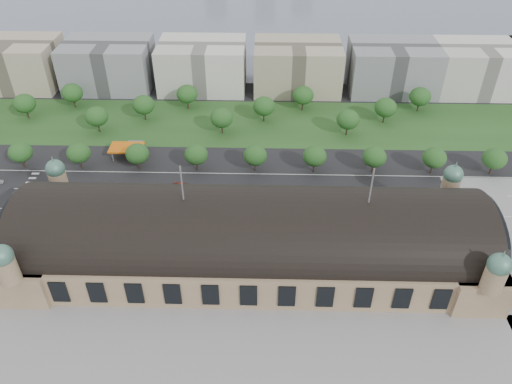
{
  "coord_description": "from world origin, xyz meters",
  "views": [
    {
      "loc": [
        4.57,
        -116.99,
        116.42
      ],
      "look_at": [
        1.14,
        19.56,
        14.0
      ],
      "focal_mm": 35.0,
      "sensor_mm": 36.0,
      "label": 1
    }
  ],
  "objects_px": {
    "traffic_car_3": "(181,185)",
    "parked_car_4": "(151,210)",
    "petrol_station": "(131,147)",
    "bus_mid": "(238,203)",
    "bus_west": "(200,202)",
    "traffic_car_4": "(314,205)",
    "parked_car_1": "(126,213)",
    "parked_car_6": "(166,210)",
    "parked_car_2": "(137,217)",
    "traffic_car_5": "(340,193)",
    "parked_car_0": "(75,211)",
    "parked_car_3": "(104,210)",
    "traffic_car_6": "(412,196)",
    "parked_car_5": "(202,218)",
    "bus_east": "(275,207)",
    "traffic_car_2": "(72,196)"
  },
  "relations": [
    {
      "from": "traffic_car_3",
      "to": "parked_car_4",
      "type": "bearing_deg",
      "value": 154.98
    },
    {
      "from": "petrol_station",
      "to": "bus_mid",
      "type": "bearing_deg",
      "value": -36.94
    },
    {
      "from": "petrol_station",
      "to": "bus_west",
      "type": "relative_size",
      "value": 1.11
    },
    {
      "from": "traffic_car_3",
      "to": "bus_west",
      "type": "xyz_separation_m",
      "value": [
        8.92,
        -12.23,
        0.95
      ]
    },
    {
      "from": "traffic_car_4",
      "to": "parked_car_1",
      "type": "relative_size",
      "value": 0.89
    },
    {
      "from": "petrol_station",
      "to": "parked_car_6",
      "type": "height_order",
      "value": "petrol_station"
    },
    {
      "from": "parked_car_1",
      "to": "parked_car_2",
      "type": "bearing_deg",
      "value": 27.3
    },
    {
      "from": "traffic_car_4",
      "to": "traffic_car_5",
      "type": "xyz_separation_m",
      "value": [
        10.59,
        7.51,
        0.07
      ]
    },
    {
      "from": "parked_car_0",
      "to": "parked_car_4",
      "type": "height_order",
      "value": "parked_car_0"
    },
    {
      "from": "parked_car_0",
      "to": "parked_car_3",
      "type": "height_order",
      "value": "parked_car_0"
    },
    {
      "from": "traffic_car_4",
      "to": "traffic_car_6",
      "type": "distance_m",
      "value": 38.29
    },
    {
      "from": "parked_car_5",
      "to": "traffic_car_6",
      "type": "bearing_deg",
      "value": 71.61
    },
    {
      "from": "bus_east",
      "to": "parked_car_3",
      "type": "bearing_deg",
      "value": 94.69
    },
    {
      "from": "petrol_station",
      "to": "parked_car_4",
      "type": "height_order",
      "value": "petrol_station"
    },
    {
      "from": "traffic_car_3",
      "to": "parked_car_6",
      "type": "distance_m",
      "value": 16.53
    },
    {
      "from": "traffic_car_6",
      "to": "bus_west",
      "type": "relative_size",
      "value": 0.38
    },
    {
      "from": "traffic_car_2",
      "to": "parked_car_3",
      "type": "height_order",
      "value": "traffic_car_2"
    },
    {
      "from": "traffic_car_3",
      "to": "bus_mid",
      "type": "height_order",
      "value": "bus_mid"
    },
    {
      "from": "petrol_station",
      "to": "parked_car_6",
      "type": "relative_size",
      "value": 2.5
    },
    {
      "from": "traffic_car_3",
      "to": "bus_west",
      "type": "relative_size",
      "value": 0.44
    },
    {
      "from": "bus_west",
      "to": "parked_car_1",
      "type": "bearing_deg",
      "value": 99.54
    },
    {
      "from": "parked_car_1",
      "to": "parked_car_2",
      "type": "relative_size",
      "value": 1.08
    },
    {
      "from": "parked_car_3",
      "to": "bus_west",
      "type": "relative_size",
      "value": 0.36
    },
    {
      "from": "traffic_car_3",
      "to": "parked_car_6",
      "type": "relative_size",
      "value": 0.98
    },
    {
      "from": "parked_car_6",
      "to": "traffic_car_2",
      "type": "bearing_deg",
      "value": -129.87
    },
    {
      "from": "traffic_car_3",
      "to": "traffic_car_2",
      "type": "bearing_deg",
      "value": 105.48
    },
    {
      "from": "traffic_car_6",
      "to": "bus_mid",
      "type": "relative_size",
      "value": 0.4
    },
    {
      "from": "traffic_car_5",
      "to": "parked_car_1",
      "type": "bearing_deg",
      "value": 94.22
    },
    {
      "from": "parked_car_4",
      "to": "parked_car_6",
      "type": "height_order",
      "value": "parked_car_6"
    },
    {
      "from": "petrol_station",
      "to": "parked_car_0",
      "type": "distance_m",
      "value": 43.36
    },
    {
      "from": "parked_car_2",
      "to": "bus_east",
      "type": "xyz_separation_m",
      "value": [
        50.06,
        6.0,
        0.86
      ]
    },
    {
      "from": "traffic_car_2",
      "to": "bus_east",
      "type": "xyz_separation_m",
      "value": [
        77.83,
        -5.71,
        0.71
      ]
    },
    {
      "from": "parked_car_3",
      "to": "traffic_car_3",
      "type": "bearing_deg",
      "value": 88.82
    },
    {
      "from": "bus_mid",
      "to": "parked_car_1",
      "type": "bearing_deg",
      "value": 100.74
    },
    {
      "from": "parked_car_0",
      "to": "parked_car_1",
      "type": "height_order",
      "value": "parked_car_0"
    },
    {
      "from": "parked_car_3",
      "to": "bus_west",
      "type": "height_order",
      "value": "bus_west"
    },
    {
      "from": "parked_car_0",
      "to": "traffic_car_2",
      "type": "bearing_deg",
      "value": -179.42
    },
    {
      "from": "parked_car_4",
      "to": "parked_car_3",
      "type": "bearing_deg",
      "value": -112.23
    },
    {
      "from": "parked_car_4",
      "to": "parked_car_5",
      "type": "bearing_deg",
      "value": 55.61
    },
    {
      "from": "traffic_car_6",
      "to": "bus_east",
      "type": "xyz_separation_m",
      "value": [
        -52.44,
        -9.11,
        0.86
      ]
    },
    {
      "from": "parked_car_1",
      "to": "bus_west",
      "type": "height_order",
      "value": "bus_west"
    },
    {
      "from": "parked_car_0",
      "to": "bus_west",
      "type": "height_order",
      "value": "bus_west"
    },
    {
      "from": "traffic_car_3",
      "to": "parked_car_5",
      "type": "relative_size",
      "value": 1.03
    },
    {
      "from": "parked_car_5",
      "to": "traffic_car_5",
      "type": "bearing_deg",
      "value": 78.35
    },
    {
      "from": "petrol_station",
      "to": "traffic_car_3",
      "type": "distance_m",
      "value": 34.87
    },
    {
      "from": "parked_car_3",
      "to": "bus_mid",
      "type": "xyz_separation_m",
      "value": [
        49.27,
        4.35,
        0.92
      ]
    },
    {
      "from": "traffic_car_5",
      "to": "parked_car_2",
      "type": "bearing_deg",
      "value": 96.44
    },
    {
      "from": "parked_car_1",
      "to": "parked_car_4",
      "type": "height_order",
      "value": "parked_car_4"
    },
    {
      "from": "parked_car_0",
      "to": "bus_east",
      "type": "relative_size",
      "value": 0.45
    },
    {
      "from": "parked_car_4",
      "to": "petrol_station",
      "type": "bearing_deg",
      "value": 179.22
    }
  ]
}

